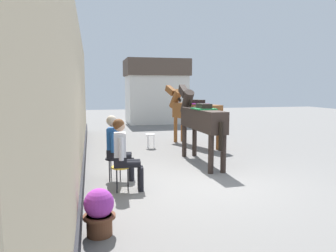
{
  "coord_description": "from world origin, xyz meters",
  "views": [
    {
      "loc": [
        -2.2,
        -6.26,
        1.97
      ],
      "look_at": [
        -0.4,
        1.2,
        1.05
      ],
      "focal_mm": 34.49,
      "sensor_mm": 36.0,
      "label": 1
    }
  ],
  "objects": [
    {
      "name": "flower_planter_near",
      "position": [
        -2.12,
        -2.04,
        0.33
      ],
      "size": [
        0.43,
        0.43,
        0.64
      ],
      "color": "brown",
      "rests_on": "ground_plane"
    },
    {
      "name": "seated_visitor_far",
      "position": [
        -1.69,
        0.52,
        0.78
      ],
      "size": [
        0.61,
        0.48,
        1.39
      ],
      "color": "black",
      "rests_on": "ground_plane"
    },
    {
      "name": "saddled_horse_far",
      "position": [
        1.21,
        4.18,
        1.16
      ],
      "size": [
        1.26,
        2.87,
        2.06
      ],
      "color": "brown",
      "rests_on": "ground_plane"
    },
    {
      "name": "spare_stool_white",
      "position": [
        -0.33,
        4.0,
        0.4
      ],
      "size": [
        0.32,
        0.32,
        0.46
      ],
      "color": "white",
      "rests_on": "ground_plane"
    },
    {
      "name": "ground_plane",
      "position": [
        0.0,
        3.0,
        0.0
      ],
      "size": [
        40.0,
        40.0,
        0.0
      ],
      "primitive_type": "plane",
      "color": "slate"
    },
    {
      "name": "seated_visitor_near",
      "position": [
        -1.61,
        -0.24,
        0.78
      ],
      "size": [
        0.61,
        0.49,
        1.39
      ],
      "color": "gold",
      "rests_on": "ground_plane"
    },
    {
      "name": "distant_cottage",
      "position": [
        1.4,
        11.56,
        1.8
      ],
      "size": [
        3.4,
        2.6,
        3.5
      ],
      "color": "silver",
      "rests_on": "ground_plane"
    },
    {
      "name": "pub_facade_wall",
      "position": [
        -2.55,
        1.5,
        1.54
      ],
      "size": [
        0.34,
        14.0,
        3.4
      ],
      "color": "#CCB793",
      "rests_on": "ground_plane"
    },
    {
      "name": "saddled_horse_near",
      "position": [
        0.57,
        1.64,
        1.16
      ],
      "size": [
        0.52,
        3.0,
        2.06
      ],
      "color": "#2D231E",
      "rests_on": "ground_plane"
    }
  ]
}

